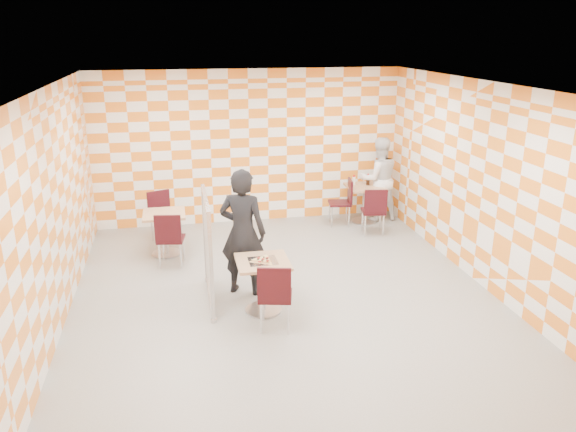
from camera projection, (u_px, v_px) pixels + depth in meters
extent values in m
plane|color=gray|center=(284.00, 295.00, 8.19)|extent=(7.00, 7.00, 0.00)
plane|color=white|center=(284.00, 85.00, 7.24)|extent=(7.00, 7.00, 0.00)
plane|color=white|center=(249.00, 147.00, 10.97)|extent=(6.00, 0.00, 6.00)
plane|color=white|center=(53.00, 210.00, 7.15)|extent=(0.00, 7.00, 7.00)
plane|color=white|center=(483.00, 185.00, 8.29)|extent=(0.00, 7.00, 7.00)
cube|color=tan|center=(263.00, 262.00, 7.51)|extent=(0.70, 0.70, 0.04)
cylinder|color=#A5A5AA|center=(263.00, 286.00, 7.62)|extent=(0.08, 0.08, 0.70)
cylinder|color=#A5A5AA|center=(263.00, 310.00, 7.73)|extent=(0.50, 0.50, 0.03)
cube|color=tan|center=(365.00, 187.00, 11.10)|extent=(0.70, 0.70, 0.04)
cylinder|color=#A5A5AA|center=(364.00, 204.00, 11.22)|extent=(0.08, 0.08, 0.70)
cylinder|color=#A5A5AA|center=(364.00, 221.00, 11.33)|extent=(0.50, 0.50, 0.03)
cube|color=tan|center=(164.00, 214.00, 9.47)|extent=(0.70, 0.70, 0.04)
cylinder|color=#A5A5AA|center=(165.00, 234.00, 9.58)|extent=(0.08, 0.08, 0.70)
cylinder|color=#A5A5AA|center=(167.00, 253.00, 9.69)|extent=(0.50, 0.50, 0.03)
cube|color=black|center=(275.00, 296.00, 7.16)|extent=(0.51, 0.51, 0.04)
cube|color=black|center=(274.00, 285.00, 6.90)|extent=(0.42, 0.14, 0.45)
cylinder|color=silver|center=(289.00, 307.00, 7.39)|extent=(0.03, 0.03, 0.43)
cylinder|color=silver|center=(263.00, 306.00, 7.41)|extent=(0.03, 0.03, 0.43)
cylinder|color=silver|center=(288.00, 319.00, 7.07)|extent=(0.03, 0.03, 0.43)
cylinder|color=silver|center=(261.00, 319.00, 7.08)|extent=(0.03, 0.03, 0.43)
cube|color=black|center=(373.00, 211.00, 10.52)|extent=(0.49, 0.49, 0.04)
cube|color=black|center=(376.00, 202.00, 10.26)|extent=(0.42, 0.11, 0.45)
cylinder|color=silver|center=(380.00, 220.00, 10.76)|extent=(0.03, 0.03, 0.43)
cylinder|color=silver|center=(362.00, 220.00, 10.75)|extent=(0.03, 0.03, 0.43)
cylinder|color=silver|center=(383.00, 226.00, 10.44)|extent=(0.03, 0.03, 0.43)
cylinder|color=silver|center=(365.00, 226.00, 10.43)|extent=(0.03, 0.03, 0.43)
cube|color=black|center=(340.00, 203.00, 11.02)|extent=(0.48, 0.48, 0.04)
cube|color=black|center=(350.00, 191.00, 10.95)|extent=(0.10, 0.42, 0.45)
cylinder|color=silver|center=(330.00, 212.00, 11.25)|extent=(0.03, 0.03, 0.43)
cylinder|color=silver|center=(332.00, 217.00, 10.93)|extent=(0.03, 0.03, 0.43)
cylinder|color=silver|center=(347.00, 212.00, 11.27)|extent=(0.03, 0.03, 0.43)
cylinder|color=silver|center=(349.00, 217.00, 10.94)|extent=(0.03, 0.03, 0.43)
cube|color=black|center=(171.00, 239.00, 9.12)|extent=(0.48, 0.48, 0.04)
cube|color=black|center=(168.00, 229.00, 8.86)|extent=(0.42, 0.11, 0.45)
cylinder|color=silver|center=(184.00, 248.00, 9.37)|extent=(0.03, 0.03, 0.43)
cylinder|color=silver|center=(163.00, 249.00, 9.35)|extent=(0.03, 0.03, 0.43)
cylinder|color=silver|center=(181.00, 256.00, 9.04)|extent=(0.03, 0.03, 0.43)
cylinder|color=silver|center=(160.00, 257.00, 9.03)|extent=(0.03, 0.03, 0.43)
cube|color=black|center=(164.00, 219.00, 10.12)|extent=(0.55, 0.55, 0.04)
cube|color=black|center=(159.00, 203.00, 10.20)|extent=(0.41, 0.19, 0.45)
cylinder|color=silver|center=(159.00, 235.00, 9.97)|extent=(0.03, 0.03, 0.43)
cylinder|color=silver|center=(177.00, 232.00, 10.14)|extent=(0.03, 0.03, 0.43)
cylinder|color=silver|center=(152.00, 230.00, 10.24)|extent=(0.03, 0.03, 0.43)
cylinder|color=silver|center=(170.00, 227.00, 10.41)|extent=(0.03, 0.03, 0.43)
cube|color=white|center=(208.00, 248.00, 7.78)|extent=(0.02, 1.30, 1.40)
cube|color=#B2B2B7|center=(205.00, 199.00, 7.56)|extent=(0.05, 1.30, 0.05)
cube|color=#B2B2B7|center=(210.00, 295.00, 8.01)|extent=(0.05, 1.30, 0.05)
cube|color=#B2B2B7|center=(211.00, 267.00, 7.18)|extent=(0.05, 0.05, 1.50)
cylinder|color=#B2B2B7|center=(214.00, 321.00, 7.42)|extent=(0.08, 0.08, 0.05)
cube|color=#B2B2B7|center=(205.00, 233.00, 8.39)|extent=(0.05, 0.05, 1.50)
cylinder|color=#B2B2B7|center=(207.00, 280.00, 8.63)|extent=(0.08, 0.08, 0.05)
imported|color=black|center=(243.00, 232.00, 8.02)|extent=(0.80, 0.69, 1.86)
imported|color=white|center=(379.00, 179.00, 11.24)|extent=(0.83, 0.65, 1.69)
cube|color=silver|center=(263.00, 261.00, 7.48)|extent=(0.38, 0.34, 0.01)
cone|color=tan|center=(263.00, 260.00, 7.48)|extent=(0.40, 0.40, 0.02)
cone|color=#F2D88C|center=(263.00, 258.00, 7.49)|extent=(0.33, 0.33, 0.01)
cylinder|color=maroon|center=(260.00, 262.00, 7.37)|extent=(0.04, 0.04, 0.01)
cylinder|color=maroon|center=(268.00, 261.00, 7.40)|extent=(0.04, 0.04, 0.01)
cylinder|color=maroon|center=(263.00, 259.00, 7.45)|extent=(0.04, 0.04, 0.01)
cylinder|color=maroon|center=(259.00, 258.00, 7.49)|extent=(0.04, 0.04, 0.01)
cylinder|color=maroon|center=(267.00, 258.00, 7.49)|extent=(0.04, 0.04, 0.01)
torus|color=black|center=(267.00, 259.00, 7.45)|extent=(0.03, 0.03, 0.01)
torus|color=black|center=(262.00, 260.00, 7.41)|extent=(0.03, 0.03, 0.01)
torus|color=black|center=(264.00, 257.00, 7.51)|extent=(0.03, 0.03, 0.01)
torus|color=black|center=(258.00, 259.00, 7.44)|extent=(0.03, 0.03, 0.01)
cylinder|color=white|center=(354.00, 181.00, 11.17)|extent=(0.06, 0.06, 0.16)
cylinder|color=red|center=(354.00, 176.00, 11.14)|extent=(0.04, 0.04, 0.04)
cylinder|color=black|center=(368.00, 180.00, 11.14)|extent=(0.07, 0.07, 0.20)
cylinder|color=red|center=(368.00, 174.00, 11.11)|extent=(0.03, 0.03, 0.03)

